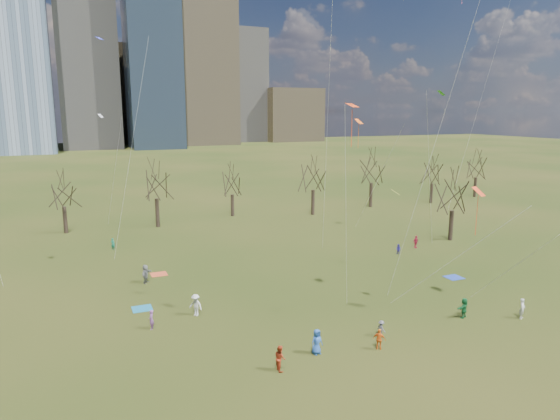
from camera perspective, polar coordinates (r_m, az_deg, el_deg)
name	(u,v)px	position (r m, az deg, el deg)	size (l,w,h in m)	color
ground	(342,331)	(38.54, 7.14, -13.54)	(500.00, 500.00, 0.00)	black
downtown_skyline	(100,58)	(242.40, -19.91, 16.02)	(212.50, 78.00, 118.00)	slate
bare_tree_row	(209,184)	(70.39, -8.07, 2.98)	(113.04, 29.80, 9.50)	black
blanket_teal	(142,309)	(43.66, -15.49, -10.80)	(1.60, 1.50, 0.03)	#186B94
blanket_navy	(454,277)	(52.40, 19.24, -7.28)	(1.60, 1.50, 0.03)	#233FA4
blanket_crimson	(159,274)	(51.89, -13.67, -7.14)	(1.60, 1.50, 0.03)	#C54827
person_0	(317,342)	(34.73, 4.23, -14.78)	(0.86, 0.56, 1.76)	#2652A5
person_1	(522,309)	(44.35, 25.95, -10.09)	(0.60, 0.39, 1.64)	silver
person_2	(280,358)	(32.74, 0.01, -16.55)	(0.81, 0.63, 1.67)	#A63217
person_3	(381,328)	(37.89, 11.49, -13.13)	(0.78, 0.45, 1.21)	#5D5D61
person_4	(379,339)	(35.91, 11.29, -14.29)	(0.88, 0.36, 1.50)	orange
person_5	(464,308)	(42.74, 20.28, -10.44)	(1.51, 0.48, 1.63)	#197137
person_7	(151,319)	(39.46, -14.49, -12.02)	(0.55, 0.36, 1.50)	#8B4E9D
person_8	(398,249)	(58.65, 13.37, -4.39)	(0.58, 0.45, 1.20)	#3328B0
person_9	(196,305)	(41.07, -9.62, -10.66)	(1.15, 0.66, 1.78)	silver
person_10	(416,242)	(61.87, 15.25, -3.53)	(0.88, 0.37, 1.50)	#C31B41
person_11	(146,274)	(49.44, -15.11, -7.05)	(1.68, 0.54, 1.81)	slate
person_13	(113,244)	(62.11, -18.56, -3.70)	(0.52, 0.34, 1.41)	#1B7A5A
kites_airborne	(299,137)	(46.87, 2.17, 8.34)	(73.34, 48.66, 32.25)	#FF4715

